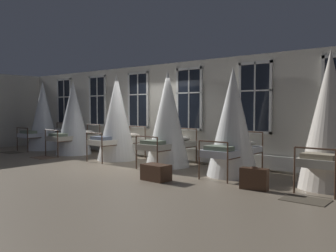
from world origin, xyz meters
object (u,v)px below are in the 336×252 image
object	(u,v)px
cot_first	(43,117)
travel_trunk	(156,172)
cot_third	(117,118)
suitcase_dark	(254,179)
cot_fourth	(168,120)
cot_second	(73,119)
cot_fifth	(233,123)
cot_sixth	(329,121)

from	to	relation	value
cot_first	travel_trunk	distance (m)	7.84
cot_third	suitcase_dark	world-z (taller)	cot_third
cot_fourth	travel_trunk	size ratio (longest dim) A/B	4.27
cot_second	cot_fourth	bearing A→B (deg)	-89.12
cot_first	suitcase_dark	xyz separation A→B (m)	(9.72, -1.14, -1.08)
cot_fourth	cot_fifth	xyz separation A→B (m)	(2.14, -0.08, -0.04)
cot_third	travel_trunk	distance (m)	3.80
cot_fifth	suitcase_dark	size ratio (longest dim) A/B	4.56
cot_first	suitcase_dark	world-z (taller)	cot_first
cot_second	travel_trunk	size ratio (longest dim) A/B	4.12
cot_third	cot_fourth	bearing A→B (deg)	-87.77
cot_third	suitcase_dark	bearing A→B (deg)	-100.30
cot_third	cot_sixth	world-z (taller)	cot_sixth
cot_fourth	cot_sixth	bearing A→B (deg)	-91.80
cot_second	cot_sixth	distance (m)	8.71
travel_trunk	cot_first	bearing A→B (deg)	167.25
cot_fifth	cot_first	bearing A→B (deg)	88.38
cot_first	suitcase_dark	distance (m)	9.85
cot_fifth	suitcase_dark	bearing A→B (deg)	-134.87
cot_third	cot_second	bearing A→B (deg)	92.88
cot_first	cot_second	bearing A→B (deg)	-93.54
cot_first	cot_sixth	distance (m)	10.82
suitcase_dark	cot_fifth	bearing A→B (deg)	128.42
cot_fourth	cot_fifth	world-z (taller)	cot_fourth
cot_third	travel_trunk	xyz separation A→B (m)	(3.20, -1.70, -1.14)
cot_second	cot_sixth	world-z (taller)	cot_sixth
cot_first	cot_fifth	size ratio (longest dim) A/B	1.01
cot_fifth	travel_trunk	size ratio (longest dim) A/B	4.14
cot_second	cot_third	bearing A→B (deg)	-88.80
cot_first	cot_fifth	distance (m)	8.61
cot_second	cot_first	bearing A→B (deg)	87.94
travel_trunk	suitcase_dark	bearing A→B (deg)	15.01
cot_first	cot_fourth	xyz separation A→B (m)	(6.47, 0.01, 0.02)
cot_sixth	cot_fifth	bearing A→B (deg)	90.85
cot_fourth	travel_trunk	bearing A→B (deg)	-148.90
cot_fifth	cot_sixth	xyz separation A→B (m)	(2.22, 0.05, 0.10)
cot_third	cot_fifth	size ratio (longest dim) A/B	1.03
travel_trunk	cot_second	bearing A→B (deg)	163.23
cot_third	cot_sixth	size ratio (longest dim) A/B	0.96
cot_third	cot_fifth	distance (m)	4.24
cot_sixth	suitcase_dark	world-z (taller)	cot_sixth
travel_trunk	cot_fourth	bearing A→B (deg)	122.54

